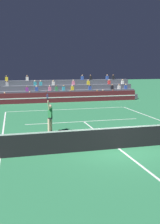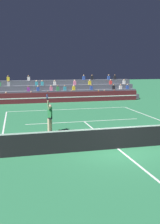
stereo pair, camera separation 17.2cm
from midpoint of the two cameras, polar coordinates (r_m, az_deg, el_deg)
name	(u,v)px [view 2 (the right image)]	position (r m, az deg, el deg)	size (l,w,h in m)	color
ground_plane	(118,149)	(12.84, 8.63, -7.90)	(120.00, 120.00, 0.00)	#2D7A4C
court_lines	(118,149)	(12.84, 8.63, -7.89)	(11.10, 23.90, 0.01)	white
tennis_net	(118,138)	(12.69, 8.69, -5.56)	(12.00, 0.10, 1.10)	slate
sponsor_banner_wall	(60,97)	(28.60, -4.22, 3.21)	(18.00, 0.26, 1.10)	#51191E
bleacher_stand	(56,92)	(31.68, -5.18, 4.38)	(19.63, 3.80, 2.83)	#4C515B
tennis_player	(50,117)	(15.41, -6.27, -1.05)	(0.52, 1.04, 2.46)	beige
tennis_ball	(59,130)	(16.21, -4.25, -3.90)	(0.07, 0.07, 0.07)	#C6DB33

